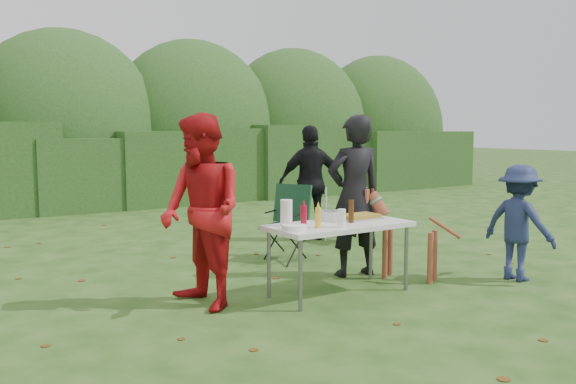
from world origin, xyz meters
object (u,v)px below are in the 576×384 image
folding_table (339,228)px  person_black_puffy (311,183)px  dog (410,236)px  lawn_chair (346,214)px  person_cook (354,196)px  beer_bottle (351,211)px  camping_chair (285,222)px  ketchup_bottle (304,217)px  mustard_bottle (318,218)px  paper_towel_roll (286,213)px  person_red_jacket (202,211)px  child (519,223)px

folding_table → person_black_puffy: 3.10m
dog → lawn_chair: dog is taller
folding_table → person_cook: person_cook is taller
beer_bottle → camping_chair: bearing=79.2°
person_cook → ketchup_bottle: person_cook is taller
mustard_bottle → beer_bottle: bearing=8.5°
mustard_bottle → paper_towel_roll: paper_towel_roll is taller
person_black_puffy → mustard_bottle: bearing=73.7°
dog → camping_chair: bearing=-9.4°
camping_chair → paper_towel_roll: bearing=26.1°
camping_chair → person_cook: bearing=67.7°
person_cook → person_red_jacket: person_cook is taller
dog → person_cook: bearing=10.3°
dog → lawn_chair: 2.36m
camping_chair → mustard_bottle: camping_chair is taller
person_cook → ketchup_bottle: 1.28m
lawn_chair → paper_towel_roll: paper_towel_roll is taller
mustard_bottle → ketchup_bottle: 0.15m
camping_chair → ketchup_bottle: 2.04m
person_cook → lawn_chair: bearing=-116.2°
person_cook → person_black_puffy: size_ratio=1.06×
lawn_chair → beer_bottle: (-1.78, -2.27, 0.44)m
folding_table → person_red_jacket: (-1.39, 0.34, 0.24)m
child → ketchup_bottle: child is taller
lawn_chair → ketchup_bottle: ketchup_bottle is taller
folding_table → paper_towel_roll: paper_towel_roll is taller
person_cook → child: person_cook is taller
lawn_chair → paper_towel_roll: size_ratio=3.25×
person_red_jacket → ketchup_bottle: (0.90, -0.40, -0.08)m
mustard_bottle → person_red_jacket: bearing=156.7°
paper_towel_roll → person_black_puffy: bearing=49.9°
ketchup_bottle → paper_towel_roll: size_ratio=0.85×
person_cook → child: size_ratio=1.43×
child → folding_table: bearing=66.8°
camping_chair → beer_bottle: (-0.33, -1.75, 0.37)m
child → beer_bottle: size_ratio=5.44×
mustard_bottle → camping_chair: bearing=66.0°
child → beer_bottle: child is taller
mustard_bottle → ketchup_bottle: (-0.14, 0.05, 0.01)m
folding_table → child: (2.05, -0.65, -0.03)m
folding_table → person_cook: 0.87m
person_red_jacket → lawn_chair: 3.83m
lawn_chair → mustard_bottle: bearing=30.1°
folding_table → ketchup_bottle: ketchup_bottle is taller
folding_table → paper_towel_roll: bearing=161.4°
folding_table → child: bearing=-17.6°
lawn_chair → ketchup_bottle: bearing=27.8°
child → paper_towel_roll: size_ratio=5.02×
camping_chair → paper_towel_roll: (-1.00, -1.54, 0.38)m
person_cook → dog: bearing=139.3°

